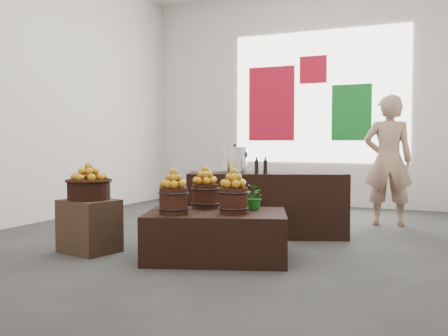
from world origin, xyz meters
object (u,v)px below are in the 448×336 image
at_px(crate, 89,226).
at_px(counter, 267,204).
at_px(display_table, 216,236).
at_px(stock_pot_left, 235,161).
at_px(wicker_basket, 89,190).
at_px(shopper, 388,161).

distance_m(crate, counter, 2.17).
bearing_deg(display_table, counter, 68.05).
bearing_deg(crate, display_table, 9.69).
xyz_separation_m(crate, stock_pot_left, (1.07, 1.46, 0.66)).
relative_size(wicker_basket, display_table, 0.33).
bearing_deg(crate, stock_pot_left, 53.76).
height_order(crate, shopper, shopper).
bearing_deg(wicker_basket, display_table, 9.69).
distance_m(crate, display_table, 1.40).
distance_m(counter, stock_pot_left, 0.68).
xyz_separation_m(wicker_basket, shopper, (2.74, 3.05, 0.25)).
height_order(counter, stock_pot_left, stock_pot_left).
bearing_deg(wicker_basket, stock_pot_left, 53.76).
bearing_deg(wicker_basket, counter, 48.16).
relative_size(wicker_basket, stock_pot_left, 1.50).
distance_m(crate, shopper, 4.15).
bearing_deg(display_table, shopper, 44.89).
height_order(wicker_basket, stock_pot_left, stock_pot_left).
relative_size(counter, stock_pot_left, 6.47).
bearing_deg(crate, counter, 48.16).
xyz_separation_m(display_table, counter, (0.06, 1.38, 0.16)).
distance_m(wicker_basket, shopper, 4.11).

